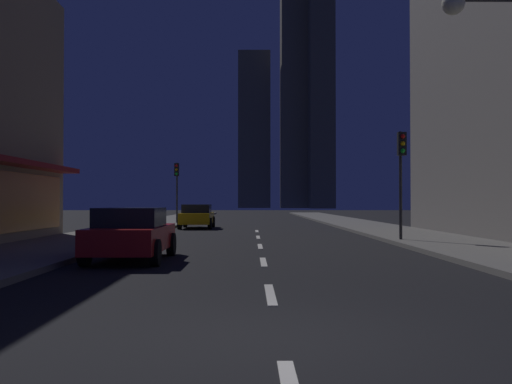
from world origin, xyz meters
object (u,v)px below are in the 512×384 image
fire_hydrant_far_left (127,227)px  traffic_light_far_left (177,179)px  traffic_light_near_right (401,161)px  car_parked_near (132,234)px  car_parked_far (197,216)px  street_lamp_right (486,60)px

fire_hydrant_far_left → traffic_light_far_left: (0.40, 13.80, 2.74)m
fire_hydrant_far_left → traffic_light_near_right: traffic_light_near_right is taller
traffic_light_far_left → fire_hydrant_far_left: bearing=-91.7°
car_parked_near → fire_hydrant_far_left: bearing=103.0°
car_parked_far → traffic_light_far_left: bearing=110.6°
traffic_light_near_right → traffic_light_far_left: (-11.00, 17.52, 0.00)m
car_parked_near → street_lamp_right: 10.14m
traffic_light_near_right → traffic_light_far_left: same height
car_parked_far → street_lamp_right: 22.84m
car_parked_near → traffic_light_far_left: traffic_light_far_left is taller
car_parked_near → car_parked_far: (0.00, 18.70, 0.00)m
car_parked_near → traffic_light_near_right: (9.10, 6.23, 2.45)m
fire_hydrant_far_left → street_lamp_right: 16.96m
car_parked_far → fire_hydrant_far_left: car_parked_far is taller
car_parked_far → fire_hydrant_far_left: 9.06m
fire_hydrant_far_left → street_lamp_right: bearing=-46.3°
car_parked_near → traffic_light_far_left: size_ratio=1.01×
car_parked_far → fire_hydrant_far_left: (-2.30, -8.76, -0.29)m
fire_hydrant_far_left → traffic_light_far_left: bearing=88.3°
car_parked_far → car_parked_near: bearing=-90.0°
car_parked_far → traffic_light_near_right: traffic_light_near_right is taller
traffic_light_far_left → car_parked_near: bearing=-85.4°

